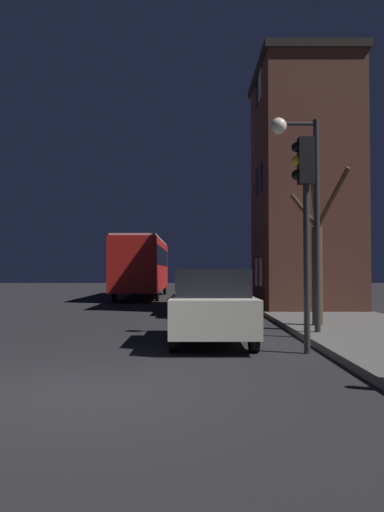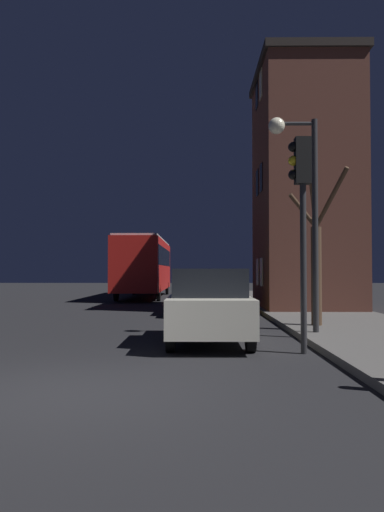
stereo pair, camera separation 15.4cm
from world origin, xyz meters
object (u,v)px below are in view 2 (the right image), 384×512
at_px(traffic_light, 301,198).
at_px(bus, 145,263).
at_px(streetlamp, 300,184).
at_px(bare_tree, 317,259).
at_px(car_mid_lane, 203,293).
at_px(car_far_lane, 202,286).
at_px(car_near_lane, 209,305).

bearing_deg(traffic_light, bus, 104.11).
distance_m(streetlamp, traffic_light, 2.34).
height_order(traffic_light, bare_tree, bare_tree).
distance_m(car_mid_lane, car_far_lane, 9.64).
xyz_separation_m(streetlamp, car_mid_lane, (-2.24, 6.50, -2.85)).
bearing_deg(streetlamp, bus, 107.02).
xyz_separation_m(traffic_light, car_mid_lane, (-1.80, 8.70, -2.20)).
bearing_deg(car_far_lane, streetlamp, -82.32).
height_order(bare_tree, car_near_lane, bare_tree).
bearing_deg(car_mid_lane, car_near_lane, -89.58).
height_order(streetlamp, car_near_lane, streetlamp).
bearing_deg(bus, traffic_light, -75.89).
relative_size(car_mid_lane, car_far_lane, 0.82).
relative_size(traffic_light, bus, 0.36).
height_order(bus, car_far_lane, bus).
xyz_separation_m(bus, car_near_lane, (3.39, -19.04, -1.24)).
xyz_separation_m(traffic_light, bare_tree, (1.16, 3.63, -1.09)).
relative_size(bare_tree, car_near_lane, 1.03).
xyz_separation_m(streetlamp, bare_tree, (0.72, 1.42, -1.74)).
distance_m(bus, car_mid_lane, 12.26).
xyz_separation_m(traffic_light, car_near_lane, (-1.75, 1.39, -2.16)).
bearing_deg(streetlamp, bare_tree, 63.19).
height_order(traffic_light, car_far_lane, traffic_light).
distance_m(bare_tree, car_far_lane, 15.04).
bearing_deg(car_far_lane, bus, 148.42).
xyz_separation_m(car_near_lane, car_mid_lane, (-0.05, 7.31, -0.04)).
height_order(bare_tree, bus, bare_tree).
distance_m(bare_tree, car_mid_lane, 5.98).
height_order(bare_tree, car_far_lane, bare_tree).
xyz_separation_m(streetlamp, bus, (-5.58, 18.23, -1.57)).
distance_m(streetlamp, car_near_lane, 3.65).
xyz_separation_m(bare_tree, car_near_lane, (-2.91, -2.23, -1.07)).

